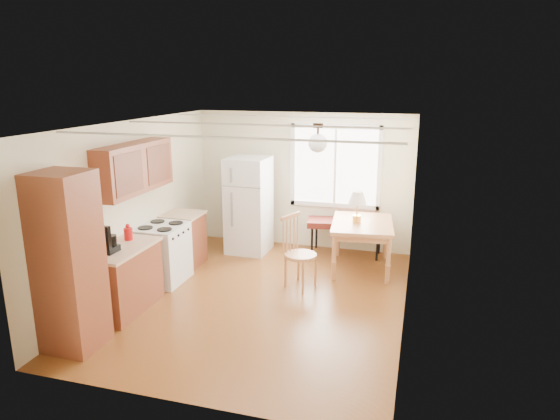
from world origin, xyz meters
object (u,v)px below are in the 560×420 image
at_px(bench, 346,224).
at_px(chair, 295,245).
at_px(refrigerator, 249,205).
at_px(dining_table, 362,228).

bearing_deg(bench, chair, -118.62).
xyz_separation_m(bench, chair, (-0.54, -1.59, 0.06)).
bearing_deg(chair, refrigerator, 155.92).
bearing_deg(refrigerator, bench, 11.75).
height_order(bench, dining_table, dining_table).
bearing_deg(chair, dining_table, 69.43).
bearing_deg(chair, bench, 94.18).
distance_m(dining_table, chair, 1.30).
xyz_separation_m(refrigerator, bench, (1.73, 0.31, -0.30)).
bearing_deg(dining_table, bench, 112.54).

